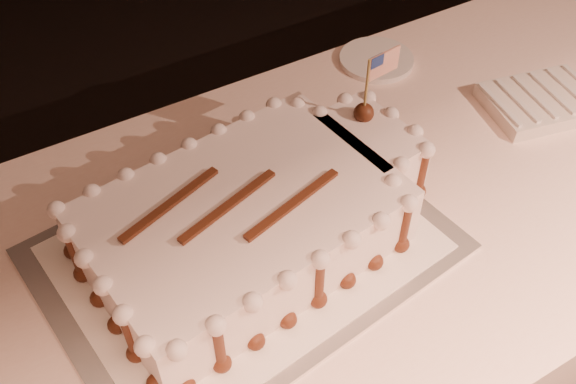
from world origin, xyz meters
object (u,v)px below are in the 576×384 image
sheet_cake (260,215)px  side_plate (376,60)px  banquet_table (330,325)px  napkin_stack (541,101)px  cake_board (245,249)px

sheet_cake → side_plate: size_ratio=3.69×
sheet_cake → banquet_table: bearing=-1.2°
sheet_cake → napkin_stack: 0.64m
sheet_cake → napkin_stack: size_ratio=2.42×
banquet_table → sheet_cake: (-0.15, 0.00, 0.44)m
napkin_stack → side_plate: napkin_stack is taller
banquet_table → napkin_stack: 0.63m
cake_board → sheet_cake: 0.07m
napkin_stack → side_plate: size_ratio=1.53×
side_plate → napkin_stack: bearing=-56.6°
banquet_table → cake_board: size_ratio=3.96×
sheet_cake → side_plate: bearing=34.4°
cake_board → sheet_cake: sheet_cake is taller
banquet_table → cake_board: (-0.18, -0.00, 0.38)m
cake_board → sheet_cake: (0.03, 0.00, 0.06)m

